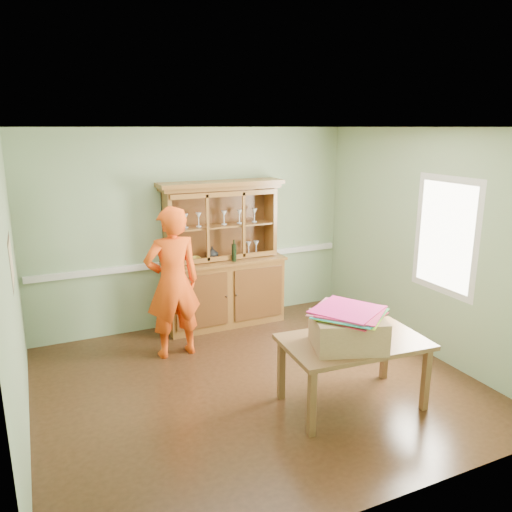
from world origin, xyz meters
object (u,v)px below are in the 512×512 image
china_hutch (223,275)px  dining_table (354,348)px  person (173,283)px  cardboard_box (348,332)px

china_hutch → dining_table: 2.56m
china_hutch → dining_table: bearing=-81.2°
dining_table → person: (-1.29, 1.84, 0.31)m
cardboard_box → person: person is taller
dining_table → cardboard_box: size_ratio=2.23×
dining_table → person: size_ratio=0.79×
dining_table → person: bearing=129.2°
china_hutch → cardboard_box: 2.65m
china_hutch → person: (-0.90, -0.69, 0.21)m
cardboard_box → person: bearing=120.4°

